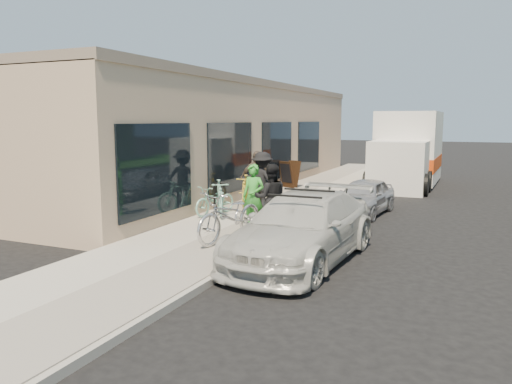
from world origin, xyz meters
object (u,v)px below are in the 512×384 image
(bike_rack, at_px, (215,197))
(sandwich_board, at_px, (289,174))
(tandem_bike, at_px, (231,216))
(moving_truck, at_px, (407,153))
(sedan_silver, at_px, (364,196))
(cruiser_bike_c, at_px, (245,191))
(woman_rider, at_px, (253,196))
(bystander_a, at_px, (262,181))
(cruiser_bike_a, at_px, (220,198))
(bystander_b, at_px, (256,179))
(sedan_white, at_px, (303,228))
(man_standing, at_px, (271,198))
(cruiser_bike_b, at_px, (215,200))

(bike_rack, relative_size, sandwich_board, 0.82)
(sandwich_board, relative_size, tandem_bike, 0.49)
(moving_truck, bearing_deg, sedan_silver, -91.84)
(tandem_bike, bearing_deg, cruiser_bike_c, 122.94)
(woman_rider, bearing_deg, bystander_a, 112.79)
(sedan_silver, distance_m, tandem_bike, 5.43)
(moving_truck, relative_size, tandem_bike, 3.02)
(cruiser_bike_a, distance_m, bystander_b, 1.74)
(sedan_silver, bearing_deg, sandwich_board, 140.76)
(sandwich_board, height_order, sedan_white, sedan_white)
(bystander_b, bearing_deg, cruiser_bike_c, 168.79)
(sandwich_board, relative_size, bystander_a, 0.60)
(sandwich_board, distance_m, man_standing, 7.89)
(bike_rack, relative_size, man_standing, 0.53)
(sedan_white, height_order, tandem_bike, sedan_white)
(tandem_bike, bearing_deg, sandwich_board, 113.86)
(woman_rider, height_order, cruiser_bike_b, woman_rider)
(sedan_silver, distance_m, bystander_b, 3.25)
(bike_rack, relative_size, sedan_silver, 0.27)
(moving_truck, height_order, tandem_bike, moving_truck)
(cruiser_bike_a, bearing_deg, bike_rack, 172.60)
(sedan_silver, relative_size, cruiser_bike_a, 1.92)
(bike_rack, height_order, moving_truck, moving_truck)
(bystander_b, bearing_deg, sedan_white, -89.95)
(cruiser_bike_a, bearing_deg, tandem_bike, -88.99)
(cruiser_bike_b, height_order, bystander_a, bystander_a)
(sedan_white, xyz_separation_m, sedan_silver, (0.08, 5.50, -0.14))
(woman_rider, bearing_deg, cruiser_bike_b, 150.17)
(sedan_silver, relative_size, bystander_a, 1.82)
(tandem_bike, relative_size, cruiser_bike_a, 1.31)
(bike_rack, relative_size, cruiser_bike_c, 0.53)
(bike_rack, distance_m, cruiser_bike_b, 0.16)
(sedan_white, height_order, moving_truck, moving_truck)
(moving_truck, height_order, cruiser_bike_c, moving_truck)
(moving_truck, xyz_separation_m, woman_rider, (-2.24, -11.20, -0.45))
(sandwich_board, distance_m, bystander_b, 4.67)
(bike_rack, xyz_separation_m, bystander_a, (0.88, 1.28, 0.34))
(sedan_white, bearing_deg, sandwich_board, 115.62)
(woman_rider, bearing_deg, moving_truck, 83.59)
(bike_rack, relative_size, tandem_bike, 0.40)
(tandem_bike, relative_size, cruiser_bike_b, 1.36)
(sedan_silver, height_order, woman_rider, woman_rider)
(sedan_silver, relative_size, woman_rider, 1.98)
(cruiser_bike_a, distance_m, bystander_a, 1.49)
(bike_rack, xyz_separation_m, sandwich_board, (-0.11, 6.32, 0.01))
(bystander_a, bearing_deg, moving_truck, -92.23)
(woman_rider, relative_size, bystander_a, 0.92)
(tandem_bike, distance_m, bystander_b, 4.34)
(man_standing, xyz_separation_m, bystander_a, (-1.28, 2.52, 0.05))
(moving_truck, distance_m, man_standing, 11.52)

